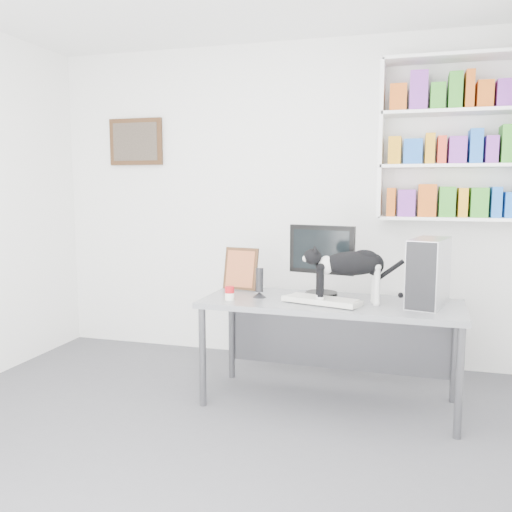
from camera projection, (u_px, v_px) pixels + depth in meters
name	position (u px, v px, depth m)	size (l,w,h in m)	color
room	(180.00, 214.00, 2.79)	(4.01, 4.01, 2.70)	#525357
bookshelf	(449.00, 139.00, 4.11)	(1.03, 0.28, 1.24)	white
wall_art	(136.00, 142.00, 4.95)	(0.52, 0.04, 0.42)	#4F2F19
desk	(330.00, 353.00, 3.70)	(1.74, 0.68, 0.72)	gray
monitor	(322.00, 260.00, 3.84)	(0.48, 0.23, 0.51)	black
keyboard	(322.00, 301.00, 3.58)	(0.51, 0.19, 0.04)	beige
pc_tower	(429.00, 272.00, 3.51)	(0.19, 0.44, 0.44)	silver
speaker	(260.00, 282.00, 3.77)	(0.09, 0.09, 0.22)	black
leaning_print	(241.00, 268.00, 4.06)	(0.26, 0.11, 0.33)	#4F2F19
soup_can	(230.00, 293.00, 3.69)	(0.06, 0.06, 0.09)	red
cat	(350.00, 277.00, 3.53)	(0.60, 0.16, 0.37)	black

